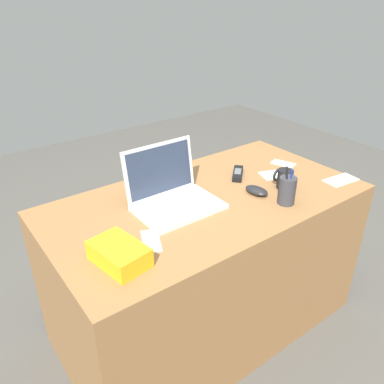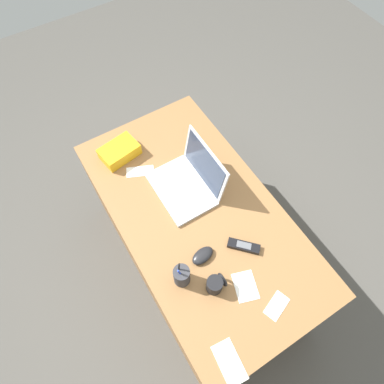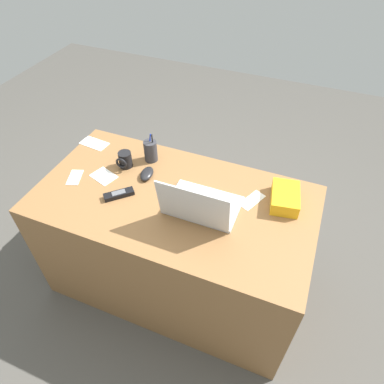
# 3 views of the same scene
# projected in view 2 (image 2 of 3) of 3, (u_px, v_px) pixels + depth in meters

# --- Properties ---
(ground_plane) EXTENTS (6.00, 6.00, 0.00)m
(ground_plane) POSITION_uv_depth(u_px,v_px,m) (196.00, 260.00, 2.28)
(ground_plane) COLOR #4C4944
(desk) EXTENTS (1.39, 0.74, 0.73)m
(desk) POSITION_uv_depth(u_px,v_px,m) (197.00, 240.00, 1.97)
(desk) COLOR olive
(desk) RESTS_ON ground
(laptop) EXTENTS (0.34, 0.28, 0.24)m
(laptop) POSITION_uv_depth(u_px,v_px,m) (189.00, 181.00, 1.68)
(laptop) COLOR silver
(laptop) RESTS_ON desk
(computer_mouse) EXTENTS (0.08, 0.12, 0.03)m
(computer_mouse) POSITION_uv_depth(u_px,v_px,m) (203.00, 256.00, 1.53)
(computer_mouse) COLOR black
(computer_mouse) RESTS_ON desk
(coffee_mug_white) EXTENTS (0.07, 0.08, 0.09)m
(coffee_mug_white) POSITION_uv_depth(u_px,v_px,m) (215.00, 284.00, 1.43)
(coffee_mug_white) COLOR black
(coffee_mug_white) RESTS_ON desk
(cordless_phone) EXTENTS (0.14, 0.13, 0.03)m
(cordless_phone) POSITION_uv_depth(u_px,v_px,m) (244.00, 246.00, 1.55)
(cordless_phone) COLOR black
(cordless_phone) RESTS_ON desk
(pen_holder) EXTENTS (0.07, 0.07, 0.17)m
(pen_holder) POSITION_uv_depth(u_px,v_px,m) (182.00, 276.00, 1.44)
(pen_holder) COLOR #333338
(pen_holder) RESTS_ON desk
(snack_bag) EXTENTS (0.16, 0.22, 0.07)m
(snack_bag) POSITION_uv_depth(u_px,v_px,m) (119.00, 152.00, 1.79)
(snack_bag) COLOR #F2AD19
(snack_bag) RESTS_ON desk
(paper_note_near_laptop) EXTENTS (0.17, 0.10, 0.00)m
(paper_note_near_laptop) POSITION_uv_depth(u_px,v_px,m) (229.00, 363.00, 1.33)
(paper_note_near_laptop) COLOR white
(paper_note_near_laptop) RESTS_ON desk
(paper_note_left) EXTENTS (0.12, 0.16, 0.00)m
(paper_note_left) POSITION_uv_depth(u_px,v_px,m) (140.00, 171.00, 1.77)
(paper_note_left) COLOR white
(paper_note_left) RESTS_ON desk
(paper_note_right) EXTENTS (0.10, 0.13, 0.00)m
(paper_note_right) POSITION_uv_depth(u_px,v_px,m) (277.00, 306.00, 1.43)
(paper_note_right) COLOR white
(paper_note_right) RESTS_ON desk
(paper_note_front) EXTENTS (0.15, 0.13, 0.00)m
(paper_note_front) POSITION_uv_depth(u_px,v_px,m) (245.00, 286.00, 1.47)
(paper_note_front) COLOR white
(paper_note_front) RESTS_ON desk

